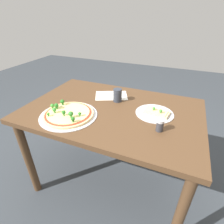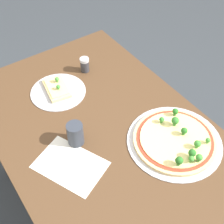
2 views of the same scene
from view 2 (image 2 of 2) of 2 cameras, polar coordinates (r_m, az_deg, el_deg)
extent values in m
plane|color=#33383D|center=(1.99, -1.42, -17.09)|extent=(8.00, 8.00, 0.00)
cube|color=#4C331E|center=(1.36, -1.99, -3.25)|extent=(1.27, 0.84, 0.04)
cylinder|color=#4C331E|center=(2.10, -2.09, 4.32)|extent=(0.06, 0.06, 0.73)
cylinder|color=#B7B7BC|center=(1.32, 11.32, -5.31)|extent=(0.39, 0.39, 0.00)
cylinder|color=#E5C17F|center=(1.31, 11.38, -5.06)|extent=(0.34, 0.34, 0.01)
cylinder|color=#B73823|center=(1.30, 11.43, -4.85)|extent=(0.31, 0.31, 0.00)
cylinder|color=#EFD684|center=(1.30, 11.45, -4.77)|extent=(0.29, 0.29, 0.00)
sphere|color=#479338|center=(1.30, 17.16, -4.95)|extent=(0.02, 0.02, 0.02)
cylinder|color=#51973E|center=(1.31, 17.04, -5.31)|extent=(0.01, 0.01, 0.01)
sphere|color=#3D8933|center=(1.27, 15.38, -5.60)|extent=(0.03, 0.03, 0.03)
cylinder|color=#488E3A|center=(1.29, 15.22, -6.09)|extent=(0.01, 0.01, 0.01)
sphere|color=#286B23|center=(1.24, 14.46, -7.25)|extent=(0.03, 0.03, 0.03)
cylinder|color=#37742D|center=(1.25, 14.30, -7.78)|extent=(0.01, 0.01, 0.01)
sphere|color=#337A2D|center=(1.32, 11.50, -1.55)|extent=(0.03, 0.03, 0.03)
cylinder|color=#3F8136|center=(1.34, 11.37, -2.14)|extent=(0.01, 0.01, 0.01)
sphere|color=#3D8933|center=(1.23, 15.67, -8.01)|extent=(0.03, 0.03, 0.03)
cylinder|color=#488E3A|center=(1.25, 15.51, -8.48)|extent=(0.01, 0.01, 0.01)
sphere|color=#286B23|center=(1.20, 12.19, -8.67)|extent=(0.03, 0.03, 0.03)
cylinder|color=#37742D|center=(1.22, 12.05, -9.20)|extent=(0.01, 0.01, 0.01)
sphere|color=#286B23|center=(1.37, 11.51, 0.11)|extent=(0.03, 0.03, 0.03)
cylinder|color=#37742D|center=(1.38, 11.41, -0.38)|extent=(0.01, 0.01, 0.01)
sphere|color=#337A2D|center=(1.33, 9.08, -1.35)|extent=(0.02, 0.02, 0.02)
cylinder|color=#3F8136|center=(1.34, 9.01, -1.75)|extent=(0.01, 0.01, 0.01)
sphere|color=#479338|center=(1.23, 14.34, -8.28)|extent=(0.02, 0.02, 0.02)
cylinder|color=#51973E|center=(1.24, 14.21, -8.67)|extent=(0.01, 0.01, 0.01)
sphere|color=#286B23|center=(1.30, 13.07, -3.35)|extent=(0.03, 0.03, 0.03)
cylinder|color=#37742D|center=(1.31, 12.94, -3.83)|extent=(0.01, 0.01, 0.01)
cylinder|color=#B7B7BC|center=(1.51, -9.80, 3.68)|extent=(0.26, 0.26, 0.00)
cube|color=#E5C17F|center=(1.52, -10.11, 4.26)|extent=(0.18, 0.12, 0.02)
cube|color=#EFD684|center=(1.51, -10.16, 4.54)|extent=(0.15, 0.10, 0.00)
sphere|color=#479338|center=(1.52, -10.02, 5.94)|extent=(0.02, 0.02, 0.02)
cylinder|color=#51973E|center=(1.53, -9.96, 5.56)|extent=(0.01, 0.01, 0.01)
sphere|color=#3D8933|center=(1.48, -9.82, 4.58)|extent=(0.02, 0.02, 0.02)
cylinder|color=#488E3A|center=(1.49, -9.76, 4.23)|extent=(0.01, 0.01, 0.01)
cylinder|color=#2D333D|center=(1.26, -6.72, -4.01)|extent=(0.07, 0.07, 0.10)
cylinder|color=#333338|center=(1.60, -5.00, 8.39)|extent=(0.04, 0.04, 0.06)
cylinder|color=#B2B2B7|center=(1.58, -5.09, 9.48)|extent=(0.05, 0.05, 0.02)
cube|color=silver|center=(1.24, -7.63, -9.57)|extent=(0.31, 0.27, 0.00)
camera|label=1|loc=(1.93, 20.16, 32.97)|focal=28.00mm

